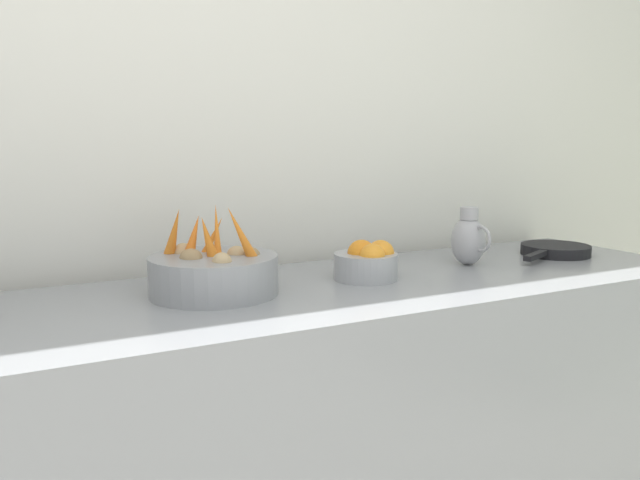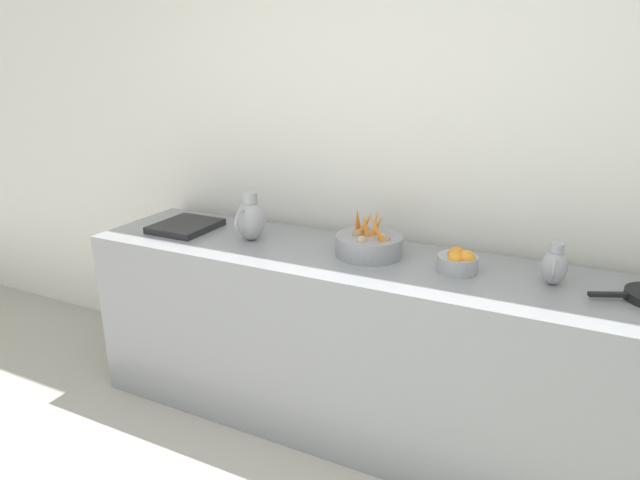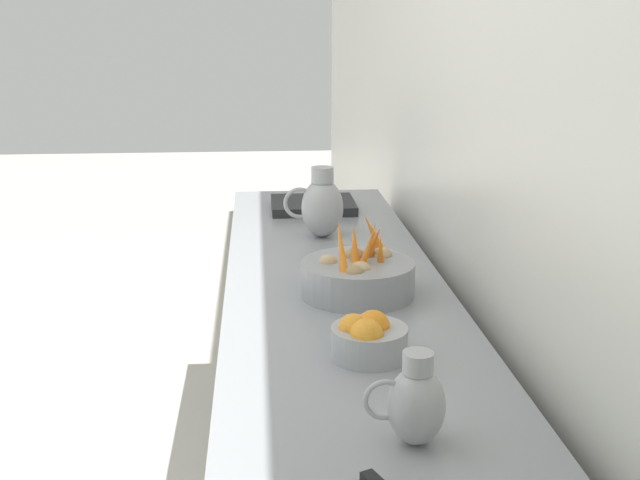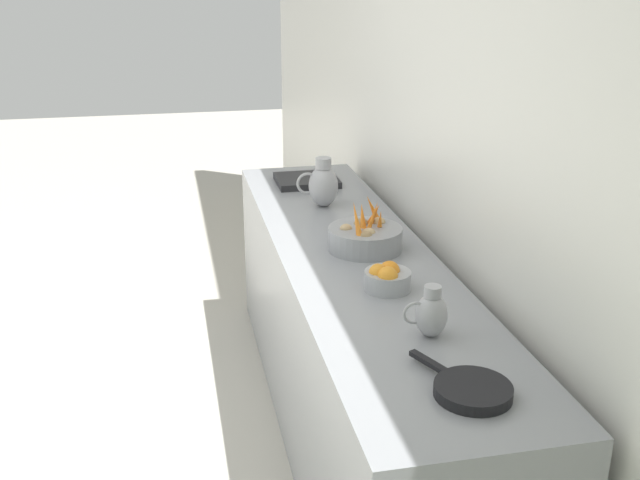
{
  "view_description": "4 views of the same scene",
  "coord_description": "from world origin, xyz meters",
  "px_view_note": "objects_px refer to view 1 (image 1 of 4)",
  "views": [
    {
      "loc": [
        -0.09,
        -0.46,
        1.31
      ],
      "look_at": [
        -1.44,
        0.23,
        1.07
      ],
      "focal_mm": 34.88,
      "sensor_mm": 36.0,
      "label": 1
    },
    {
      "loc": [
        0.73,
        0.85,
        1.82
      ],
      "look_at": [
        -1.36,
        -0.16,
        1.05
      ],
      "focal_mm": 30.25,
      "sensor_mm": 36.0,
      "label": 2
    },
    {
      "loc": [
        -1.29,
        2.11,
        1.68
      ],
      "look_at": [
        -1.46,
        -0.05,
        1.08
      ],
      "focal_mm": 44.47,
      "sensor_mm": 36.0,
      "label": 3
    },
    {
      "loc": [
        -0.75,
        2.89,
        2.09
      ],
      "look_at": [
        -1.33,
        0.16,
        1.05
      ],
      "focal_mm": 41.56,
      "sensor_mm": 36.0,
      "label": 4
    }
  ],
  "objects_px": {
    "orange_bowl": "(368,262)",
    "metal_pitcher_short": "(469,239)",
    "vegetable_colander": "(212,272)",
    "skillet_on_counter": "(555,250)"
  },
  "relations": [
    {
      "from": "vegetable_colander",
      "to": "skillet_on_counter",
      "type": "xyz_separation_m",
      "value": [
        0.01,
        1.19,
        -0.04
      ]
    },
    {
      "from": "metal_pitcher_short",
      "to": "skillet_on_counter",
      "type": "height_order",
      "value": "metal_pitcher_short"
    },
    {
      "from": "vegetable_colander",
      "to": "orange_bowl",
      "type": "distance_m",
      "value": 0.44
    },
    {
      "from": "orange_bowl",
      "to": "metal_pitcher_short",
      "type": "height_order",
      "value": "metal_pitcher_short"
    },
    {
      "from": "vegetable_colander",
      "to": "orange_bowl",
      "type": "bearing_deg",
      "value": 85.7
    },
    {
      "from": "vegetable_colander",
      "to": "orange_bowl",
      "type": "relative_size",
      "value": 1.81
    },
    {
      "from": "orange_bowl",
      "to": "metal_pitcher_short",
      "type": "relative_size",
      "value": 0.99
    },
    {
      "from": "metal_pitcher_short",
      "to": "skillet_on_counter",
      "type": "bearing_deg",
      "value": 88.86
    },
    {
      "from": "orange_bowl",
      "to": "metal_pitcher_short",
      "type": "distance_m",
      "value": 0.39
    },
    {
      "from": "vegetable_colander",
      "to": "skillet_on_counter",
      "type": "height_order",
      "value": "vegetable_colander"
    }
  ]
}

